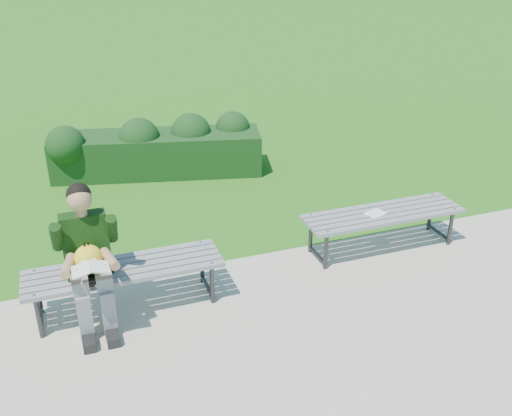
# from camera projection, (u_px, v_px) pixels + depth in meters

# --- Properties ---
(ground) EXTENTS (80.00, 80.00, 0.00)m
(ground) POSITION_uv_depth(u_px,v_px,m) (235.00, 261.00, 6.24)
(ground) COLOR #317321
(ground) RESTS_ON ground
(walkway) EXTENTS (30.00, 3.50, 0.02)m
(walkway) POSITION_uv_depth(u_px,v_px,m) (299.00, 361.00, 4.75)
(walkway) COLOR beige
(walkway) RESTS_ON ground
(hedge) EXTENTS (3.15, 1.42, 0.87)m
(hedge) POSITION_uv_depth(u_px,v_px,m) (158.00, 148.00, 8.38)
(hedge) COLOR #164014
(hedge) RESTS_ON ground
(bench_left) EXTENTS (1.80, 0.50, 0.46)m
(bench_left) POSITION_uv_depth(u_px,v_px,m) (124.00, 272.00, 5.25)
(bench_left) COLOR gray
(bench_left) RESTS_ON walkway
(bench_right) EXTENTS (1.80, 0.50, 0.46)m
(bench_right) POSITION_uv_depth(u_px,v_px,m) (383.00, 217.00, 6.29)
(bench_right) COLOR gray
(bench_right) RESTS_ON walkway
(seated_boy) EXTENTS (0.56, 0.76, 1.31)m
(seated_boy) POSITION_uv_depth(u_px,v_px,m) (88.00, 254.00, 4.95)
(seated_boy) COLOR slate
(seated_boy) RESTS_ON walkway
(paper_sheet) EXTENTS (0.26, 0.22, 0.01)m
(paper_sheet) POSITION_uv_depth(u_px,v_px,m) (376.00, 213.00, 6.23)
(paper_sheet) COLOR white
(paper_sheet) RESTS_ON bench_right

